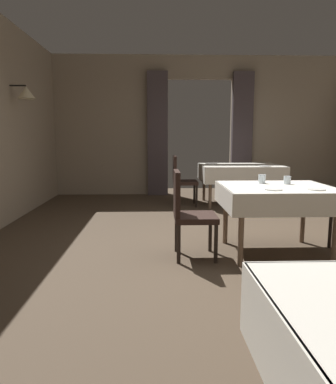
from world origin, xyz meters
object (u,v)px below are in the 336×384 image
object	(u,v)px
dining_table_far	(241,170)
plate_mid_c	(273,189)
dining_table_mid	(277,194)
glass_mid_b	(262,179)
chair_mid_left	(188,210)
chair_far_left	(181,178)
plate_mid_a	(316,189)
plate_far_a	(265,166)
glass_mid_d	(287,180)
plate_far_b	(211,164)

from	to	relation	value
dining_table_far	plate_mid_c	distance (m)	3.21
dining_table_mid	glass_mid_b	xyz separation A→B (m)	(-0.09, 0.25, 0.14)
dining_table_far	chair_mid_left	distance (m)	3.28
dining_table_mid	chair_far_left	bearing A→B (deg)	106.71
dining_table_far	glass_mid_b	size ratio (longest dim) A/B	14.94
plate_mid_a	plate_far_a	distance (m)	2.83
chair_mid_left	plate_mid_a	distance (m)	1.31
plate_mid_c	dining_table_far	bearing A→B (deg)	82.43
plate_far_a	glass_mid_d	bearing A→B (deg)	-101.18
dining_table_mid	plate_mid_c	size ratio (longest dim) A/B	6.54
chair_far_left	glass_mid_b	bearing A→B (deg)	-73.64
chair_mid_left	plate_far_b	world-z (taller)	chair_mid_left
chair_mid_left	chair_far_left	distance (m)	2.91
dining_table_far	chair_far_left	size ratio (longest dim) A/B	1.62
dining_table_far	plate_far_a	size ratio (longest dim) A/B	6.98
plate_mid_a	plate_far_a	world-z (taller)	same
plate_mid_a	plate_far_b	distance (m)	3.43
dining_table_far	plate_far_b	bearing A→B (deg)	158.85
dining_table_mid	glass_mid_b	distance (m)	0.30
chair_mid_left	plate_mid_c	size ratio (longest dim) A/B	5.14
plate_far_a	dining_table_far	bearing A→B (deg)	132.41
plate_mid_a	dining_table_mid	bearing A→B (deg)	137.64
chair_mid_left	plate_far_a	size ratio (longest dim) A/B	4.32
dining_table_far	glass_mid_d	xyz separation A→B (m)	(-0.12, -2.74, 0.14)
plate_mid_c	plate_far_a	world-z (taller)	same
chair_mid_left	plate_far_a	bearing A→B (deg)	58.50
chair_mid_left	plate_far_a	world-z (taller)	chair_mid_left
plate_far_b	plate_mid_c	bearing A→B (deg)	-88.28
chair_mid_left	plate_far_b	bearing A→B (deg)	76.95
chair_far_left	glass_mid_b	world-z (taller)	chair_far_left
dining_table_mid	plate_mid_c	bearing A→B (deg)	-115.73
dining_table_mid	glass_mid_d	bearing A→B (deg)	44.68
glass_mid_b	plate_mid_c	bearing A→B (deg)	-93.98
glass_mid_d	chair_far_left	bearing A→B (deg)	111.06
plate_far_b	glass_mid_b	bearing A→B (deg)	-87.25
chair_far_left	plate_far_b	size ratio (longest dim) A/B	3.90
glass_mid_b	plate_far_a	distance (m)	2.40
plate_far_b	chair_far_left	bearing A→B (deg)	-152.97
chair_mid_left	plate_far_b	size ratio (longest dim) A/B	3.90
dining_table_far	plate_far_a	world-z (taller)	plate_far_a
glass_mid_d	plate_far_b	world-z (taller)	glass_mid_d
plate_far_a	plate_mid_a	bearing A→B (deg)	-96.85
glass_mid_b	glass_mid_d	size ratio (longest dim) A/B	1.10
dining_table_far	plate_far_a	xyz separation A→B (m)	(0.35, -0.38, 0.10)
glass_mid_b	glass_mid_d	world-z (taller)	glass_mid_b
plate_mid_a	glass_mid_b	world-z (taller)	glass_mid_b
plate_far_a	glass_mid_b	bearing A→B (deg)	-107.78
plate_mid_c	plate_far_a	distance (m)	2.90
chair_mid_left	plate_mid_c	world-z (taller)	chair_mid_left
dining_table_mid	dining_table_far	world-z (taller)	same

